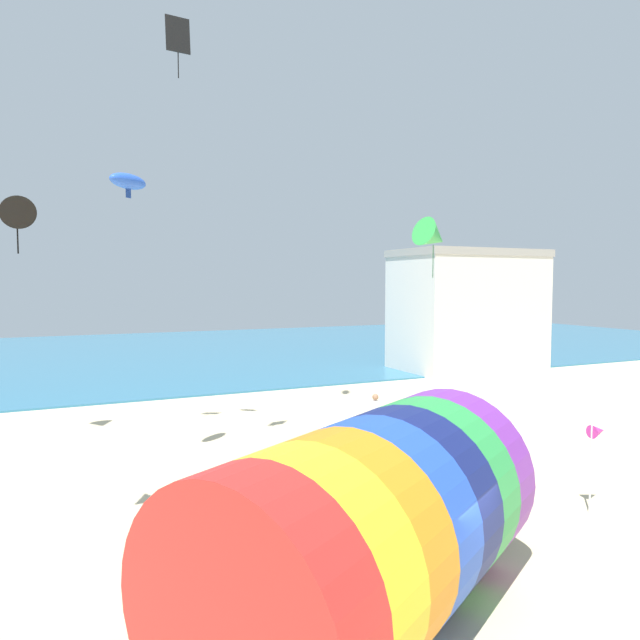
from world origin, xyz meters
TOP-DOWN VIEW (x-y plane):
  - ground_plane at (0.00, 0.00)m, footprint 120.00×120.00m
  - sea at (0.00, 41.78)m, footprint 120.00×40.00m
  - giant_inflatable_tube at (-0.88, 0.40)m, footprint 8.05×6.80m
  - kite_handler at (3.55, 2.25)m, footprint 0.31×0.41m
  - kite_blue_parafoil at (-3.66, 10.17)m, footprint 1.45×1.37m
  - kite_black_diamond at (-2.24, 9.58)m, footprint 0.73×0.19m
  - kite_green_delta at (7.77, 10.74)m, footprint 1.72×1.48m
  - kite_black_delta at (-6.35, 5.37)m, footprint 0.79×0.97m
  - bystander_mid_beach at (5.14, 10.63)m, footprint 0.24×0.37m
  - promenade_building at (20.00, 23.74)m, footprint 9.86×5.95m
  - beach_flag at (7.04, 2.42)m, footprint 0.47×0.36m

SIDE VIEW (x-z plane):
  - ground_plane at x=0.00m, z-range 0.00..0.00m
  - sea at x=0.00m, z-range 0.00..0.10m
  - kite_handler at x=3.55m, z-range 0.02..1.74m
  - bystander_mid_beach at x=5.14m, z-range 0.03..1.84m
  - giant_inflatable_tube at x=-0.88m, z-range 0.00..3.67m
  - beach_flag at x=7.04m, z-range 0.89..3.21m
  - promenade_building at x=20.00m, z-range 0.01..8.27m
  - kite_black_delta at x=-6.35m, z-range 6.83..8.21m
  - kite_green_delta at x=7.77m, z-range 6.62..8.99m
  - kite_blue_parafoil at x=-3.66m, z-range 8.64..9.39m
  - kite_black_diamond at x=-2.24m, z-range 12.38..14.15m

